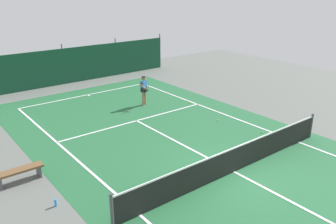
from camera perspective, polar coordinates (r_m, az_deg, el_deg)
name	(u,v)px	position (r m, az deg, el deg)	size (l,w,h in m)	color
ground_plane	(234,172)	(13.15, 10.61, -9.53)	(36.00, 36.00, 0.00)	slate
court_surface	(234,172)	(13.15, 10.61, -9.52)	(11.02, 26.60, 0.01)	#236038
tennis_net	(234,159)	(12.91, 10.76, -7.56)	(10.12, 0.10, 1.10)	black
back_fence	(62,73)	(25.34, -16.87, 6.12)	(16.30, 0.98, 2.70)	#14472D
tennis_player	(144,88)	(19.56, -3.93, 3.84)	(0.57, 0.83, 1.64)	#9E7051
tennis_ball_near_player	(262,132)	(16.64, 15.00, -3.22)	(0.07, 0.07, 0.07)	#CCDB33
tennis_ball_midcourt	(190,103)	(20.05, 3.62, 1.49)	(0.07, 0.07, 0.07)	#CCDB33
tennis_ball_by_sideline	(218,120)	(17.64, 8.15, -1.35)	(0.07, 0.07, 0.07)	#CCDB33
parked_car	(98,57)	(29.35, -11.34, 8.77)	(2.20, 4.29, 1.68)	maroon
courtside_bench	(19,172)	(13.18, -23.05, -9.01)	(1.60, 0.40, 0.49)	brown
water_bottle	(56,203)	(11.63, -17.81, -13.87)	(0.08, 0.08, 0.24)	#338CD8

